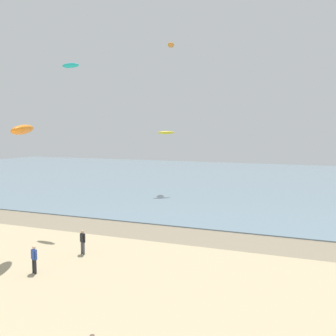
# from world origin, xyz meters

# --- Properties ---
(wet_sand_strip) EXTENTS (120.00, 5.00, 0.01)m
(wet_sand_strip) POSITION_xyz_m (0.00, 21.53, 0.00)
(wet_sand_strip) COLOR #84755B
(wet_sand_strip) RESTS_ON ground
(sea) EXTENTS (160.00, 70.00, 0.10)m
(sea) POSITION_xyz_m (0.00, 59.03, 0.05)
(sea) COLOR slate
(sea) RESTS_ON ground
(person_mid_beach) EXTENTS (0.53, 0.34, 1.71)m
(person_mid_beach) POSITION_xyz_m (-6.65, 9.94, 0.92)
(person_mid_beach) COLOR #232328
(person_mid_beach) RESTS_ON ground
(person_left_flank) EXTENTS (0.53, 0.35, 1.71)m
(person_left_flank) POSITION_xyz_m (-6.10, 14.21, 0.92)
(person_left_flank) COLOR #4C4C56
(person_left_flank) RESTS_ON ground
(kite_aloft_1) EXTENTS (1.85, 2.98, 0.47)m
(kite_aloft_1) POSITION_xyz_m (-12.04, 45.35, 20.68)
(kite_aloft_1) COLOR orange
(kite_aloft_2) EXTENTS (2.29, 2.17, 0.51)m
(kite_aloft_2) POSITION_xyz_m (-10.52, 39.91, 8.29)
(kite_aloft_2) COLOR yellow
(kite_aloft_5) EXTENTS (2.53, 3.66, 0.96)m
(kite_aloft_5) POSITION_xyz_m (-9.65, 12.63, 8.66)
(kite_aloft_5) COLOR orange
(kite_aloft_6) EXTENTS (1.94, 0.92, 0.52)m
(kite_aloft_6) POSITION_xyz_m (-11.45, 20.68, 14.20)
(kite_aloft_6) COLOR #19B2B7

